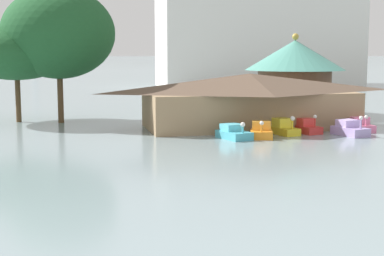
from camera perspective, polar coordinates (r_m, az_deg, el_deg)
The scene contains 11 objects.
pedal_boat_cyan at distance 43.30m, azimuth 4.23°, elevation -0.50°, with size 2.41×3.21×1.42m.
pedal_boat_orange at distance 43.85m, azimuth 7.03°, elevation -0.36°, with size 2.31×2.68×1.45m.
pedal_boat_yellow at distance 46.19m, azimuth 9.19°, elevation 0.02°, with size 1.99×3.12×1.60m.
pedal_boat_red at distance 47.19m, azimuth 11.54°, elevation 0.08°, with size 1.90×2.62×1.62m.
pedal_boat_lavender at distance 46.72m, azimuth 15.66°, elevation -0.11°, with size 2.27×3.22×1.69m.
pedal_boat_pink at distance 49.24m, azimuth 16.68°, elevation 0.22°, with size 1.85×2.48×1.48m.
boathouse at distance 49.73m, azimuth 5.83°, elevation 2.91°, with size 19.39×8.94×4.75m.
green_roof_pavilion at distance 60.37m, azimuth 10.34°, elevation 5.60°, with size 10.45×10.45×8.55m.
shoreline_tree_tall_left at distance 55.70m, azimuth -17.36°, elevation 7.33°, with size 10.43×10.43×9.22m.
shoreline_tree_mid at distance 54.26m, azimuth -13.36°, elevation 9.30°, with size 10.46×10.46×12.53m.
background_building_block at distance 113.21m, azimuth 6.87°, elevation 9.00°, with size 40.41×13.80×18.60m.
Camera 1 is at (-5.56, -5.89, 6.60)m, focal length 52.71 mm.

